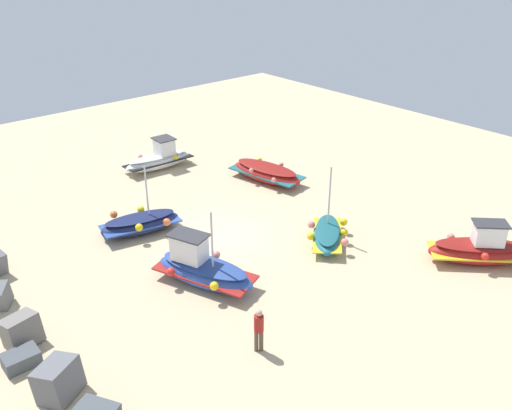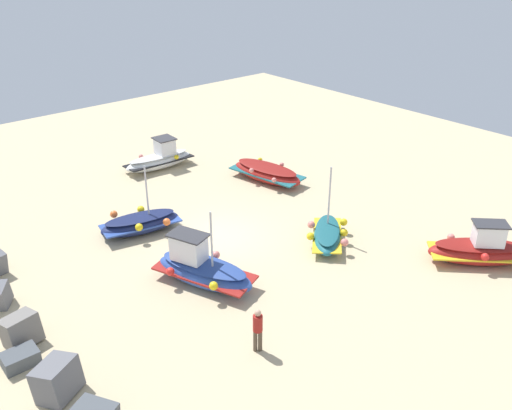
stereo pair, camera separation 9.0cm
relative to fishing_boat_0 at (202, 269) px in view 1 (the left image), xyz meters
name	(u,v)px [view 1 (the left image)]	position (x,y,z in m)	size (l,w,h in m)	color
ground_plane	(218,237)	(2.49, -2.67, -0.65)	(46.71, 46.71, 0.00)	#C6B289
fishing_boat_0	(202,269)	(0.00, 0.00, 0.00)	(4.47, 2.86, 3.27)	#2D4C9E
fishing_boat_1	(328,234)	(-1.06, -6.03, -0.25)	(3.13, 3.28, 3.43)	#1E6670
fishing_boat_2	(266,173)	(5.79, -8.55, -0.17)	(4.62, 2.30, 0.94)	maroon
fishing_boat_3	(159,159)	(11.23, -5.06, -0.08)	(1.92, 4.21, 1.82)	white
fishing_boat_4	(140,223)	(5.18, -0.26, -0.19)	(2.51, 3.90, 3.25)	navy
fishing_boat_5	(480,249)	(-6.29, -9.56, -0.04)	(3.85, 3.86, 1.89)	maroon
person_walking	(259,328)	(-4.39, 0.93, 0.29)	(0.32, 0.32, 1.62)	brown
breakwater_rocks	(12,318)	(2.01, 6.61, -0.21)	(18.48, 2.28, 1.25)	slate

